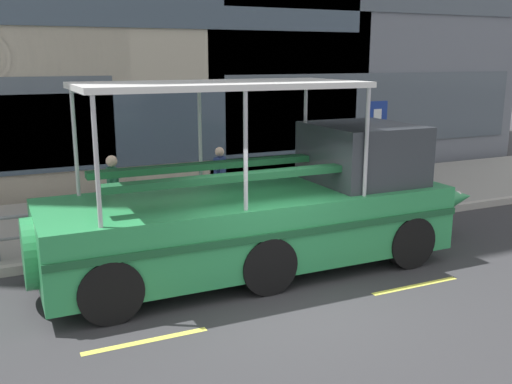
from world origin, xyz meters
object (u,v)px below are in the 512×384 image
pedestrian_near_bow (344,163)px  duck_tour_boat (277,209)px  parking_sign (376,134)px  pedestrian_mid_left (220,174)px  pedestrian_mid_right (113,188)px

pedestrian_near_bow → duck_tour_boat: bearing=-139.1°
parking_sign → duck_tour_boat: size_ratio=0.28×
pedestrian_mid_left → pedestrian_mid_right: 2.82m
pedestrian_mid_left → duck_tour_boat: bearing=-92.8°
pedestrian_near_bow → pedestrian_mid_left: pedestrian_near_bow is taller
duck_tour_boat → pedestrian_mid_left: 3.39m
parking_sign → pedestrian_mid_right: bearing=-178.9°
duck_tour_boat → pedestrian_near_bow: bearing=40.9°
duck_tour_boat → pedestrian_mid_left: duck_tour_boat is taller
parking_sign → pedestrian_near_bow: parking_sign is taller
pedestrian_near_bow → pedestrian_mid_right: (-6.02, -0.42, 0.01)m
parking_sign → pedestrian_mid_left: (-4.05, 0.66, -0.81)m
pedestrian_mid_right → pedestrian_mid_left: bearing=16.3°
duck_tour_boat → pedestrian_near_bow: (3.47, 3.01, 0.11)m
duck_tour_boat → pedestrian_mid_right: 3.64m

